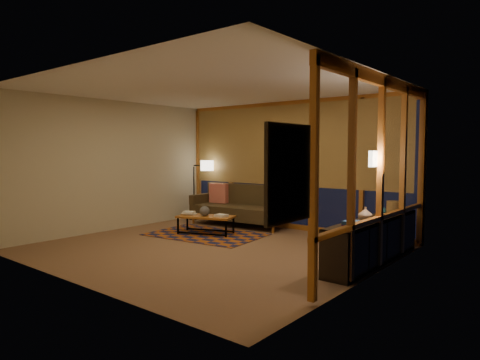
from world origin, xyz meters
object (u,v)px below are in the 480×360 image
Objects in this scene: coffee_table at (206,225)px; sofa at (240,206)px; floor_lamp at (194,190)px; bookshelf at (374,240)px.

sofa is at bearing 73.32° from coffee_table.
floor_lamp is 5.06m from bookshelf.
sofa reaches higher than coffee_table.
sofa is 3.67m from bookshelf.
coffee_table is at bearing -92.18° from sofa.
sofa is 1.45m from floor_lamp.
floor_lamp is at bearing 174.29° from sofa.
floor_lamp reaches higher than bookshelf.
floor_lamp is 0.55× the size of bookshelf.
sofa is 1.20m from coffee_table.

